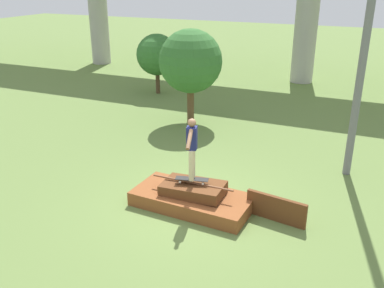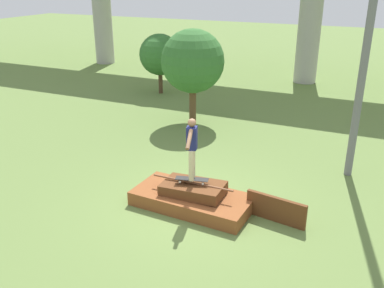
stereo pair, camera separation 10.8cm
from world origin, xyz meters
The scene contains 8 objects.
ground_plane centered at (0.00, 0.00, 0.00)m, with size 80.00×80.00×0.00m, color olive.
scrap_pile centered at (0.00, 0.00, 0.23)m, with size 2.82×1.44×0.64m.
scrap_plank_loose centered at (1.94, 0.18, 0.29)m, with size 1.38×0.30×0.58m.
skateboard centered at (0.00, -0.01, 0.72)m, with size 0.79×0.38×0.09m.
skater centered at (0.00, -0.01, 1.56)m, with size 0.36×1.12×1.45m.
utility_pole centered at (3.15, 3.34, 4.51)m, with size 1.30×0.20×8.77m.
tree_behind_left centered at (-2.54, 5.61, 2.24)m, with size 2.24×2.24×3.37m.
tree_behind_right centered at (-5.58, 8.77, 1.75)m, with size 1.83×1.83×2.67m.
Camera 1 is at (3.56, -8.07, 5.10)m, focal length 40.00 mm.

